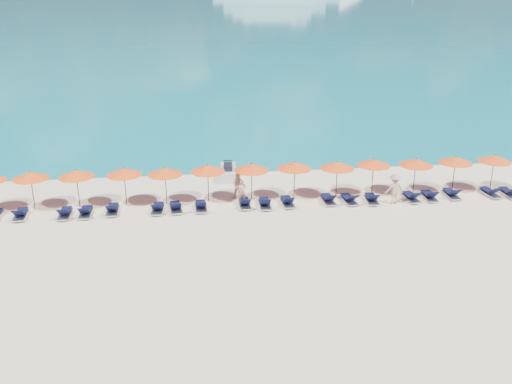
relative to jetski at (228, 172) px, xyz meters
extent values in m
plane|color=beige|center=(1.14, -9.11, -0.40)|extent=(1400.00, 1400.00, 0.00)
ellipsoid|color=black|center=(-148.86, 550.89, -35.40)|extent=(162.00, 126.00, 85.50)
cube|color=silver|center=(0.00, 0.03, -0.06)|extent=(1.21, 2.79, 0.62)
cube|color=black|center=(-0.01, -0.20, 0.39)|extent=(0.64, 1.17, 0.40)
cylinder|color=black|center=(0.05, 0.71, 0.56)|extent=(0.63, 0.11, 0.07)
imported|color=tan|center=(0.48, -4.78, 0.33)|extent=(0.59, 0.45, 1.47)
imported|color=tan|center=(0.35, -4.00, 0.43)|extent=(0.87, 0.58, 1.66)
imported|color=tan|center=(9.31, -5.78, 0.52)|extent=(1.25, 0.71, 1.83)
cylinder|color=black|center=(-11.45, -4.10, 0.70)|extent=(0.05, 0.05, 2.20)
cone|color=#F64E14|center=(-11.45, -4.10, 1.62)|extent=(2.10, 2.10, 0.42)
sphere|color=black|center=(-11.45, -4.10, 1.84)|extent=(0.08, 0.08, 0.08)
cylinder|color=black|center=(-8.94, -4.08, 0.70)|extent=(0.05, 0.05, 2.20)
cone|color=#F64E14|center=(-8.94, -4.08, 1.62)|extent=(2.10, 2.10, 0.42)
sphere|color=black|center=(-8.94, -4.08, 1.84)|extent=(0.08, 0.08, 0.08)
cylinder|color=black|center=(-6.27, -4.06, 0.70)|extent=(0.05, 0.05, 2.20)
cone|color=#F64E14|center=(-6.27, -4.06, 1.62)|extent=(2.10, 2.10, 0.42)
sphere|color=black|center=(-6.27, -4.06, 1.84)|extent=(0.08, 0.08, 0.08)
cylinder|color=black|center=(-3.92, -4.26, 0.70)|extent=(0.05, 0.05, 2.20)
cone|color=#F64E14|center=(-3.92, -4.26, 1.62)|extent=(2.10, 2.10, 0.42)
sphere|color=black|center=(-3.92, -4.26, 1.84)|extent=(0.08, 0.08, 0.08)
cylinder|color=black|center=(-1.46, -4.05, 0.70)|extent=(0.05, 0.05, 2.20)
cone|color=#F64E14|center=(-1.46, -4.05, 1.62)|extent=(2.10, 2.10, 0.42)
sphere|color=black|center=(-1.46, -4.05, 1.84)|extent=(0.08, 0.08, 0.08)
cylinder|color=black|center=(1.12, -4.11, 0.70)|extent=(0.05, 0.05, 2.20)
cone|color=#F64E14|center=(1.12, -4.11, 1.62)|extent=(2.10, 2.10, 0.42)
sphere|color=black|center=(1.12, -4.11, 1.84)|extent=(0.08, 0.08, 0.08)
cylinder|color=black|center=(3.69, -4.09, 0.70)|extent=(0.05, 0.05, 2.20)
cone|color=#F64E14|center=(3.69, -4.09, 1.62)|extent=(2.10, 2.10, 0.42)
sphere|color=black|center=(3.69, -4.09, 1.84)|extent=(0.08, 0.08, 0.08)
cylinder|color=black|center=(6.23, -4.32, 0.70)|extent=(0.05, 0.05, 2.20)
cone|color=#F64E14|center=(6.23, -4.32, 1.62)|extent=(2.10, 2.10, 0.42)
sphere|color=black|center=(6.23, -4.32, 1.84)|extent=(0.08, 0.08, 0.08)
cylinder|color=black|center=(8.55, -4.05, 0.70)|extent=(0.05, 0.05, 2.20)
cone|color=#F64E14|center=(8.55, -4.05, 1.62)|extent=(2.10, 2.10, 0.42)
sphere|color=black|center=(8.55, -4.05, 1.84)|extent=(0.08, 0.08, 0.08)
cylinder|color=black|center=(11.09, -4.32, 0.70)|extent=(0.05, 0.05, 2.20)
cone|color=#F64E14|center=(11.09, -4.32, 1.62)|extent=(2.10, 2.10, 0.42)
sphere|color=black|center=(11.09, -4.32, 1.84)|extent=(0.08, 0.08, 0.08)
cylinder|color=black|center=(13.69, -4.15, 0.70)|extent=(0.05, 0.05, 2.20)
cone|color=#F64E14|center=(13.69, -4.15, 1.62)|extent=(2.10, 2.10, 0.42)
sphere|color=black|center=(13.69, -4.15, 1.84)|extent=(0.08, 0.08, 0.08)
cylinder|color=black|center=(16.20, -4.15, 0.70)|extent=(0.05, 0.05, 2.20)
cone|color=#F64E14|center=(16.20, -4.15, 1.62)|extent=(2.10, 2.10, 0.42)
sphere|color=black|center=(16.20, -4.15, 1.84)|extent=(0.08, 0.08, 0.08)
cube|color=silver|center=(-11.90, -5.41, -0.26)|extent=(0.72, 1.73, 0.06)
cube|color=black|center=(-11.91, -5.16, -0.10)|extent=(0.61, 1.13, 0.04)
cube|color=black|center=(-11.87, -5.96, 0.15)|extent=(0.58, 0.57, 0.43)
cube|color=silver|center=(-9.48, -5.56, -0.26)|extent=(0.63, 1.70, 0.06)
cube|color=black|center=(-9.48, -5.31, -0.10)|extent=(0.56, 1.10, 0.04)
cube|color=black|center=(-9.48, -6.11, 0.15)|extent=(0.55, 0.54, 0.43)
cube|color=silver|center=(-8.37, -5.52, -0.26)|extent=(0.63, 1.70, 0.06)
cube|color=black|center=(-8.37, -5.27, -0.10)|extent=(0.55, 1.10, 0.04)
cube|color=black|center=(-8.37, -6.07, 0.15)|extent=(0.55, 0.54, 0.43)
cube|color=silver|center=(-6.92, -5.32, -0.26)|extent=(0.62, 1.70, 0.06)
cube|color=black|center=(-6.92, -5.07, -0.10)|extent=(0.55, 1.10, 0.04)
cube|color=black|center=(-6.92, -5.87, 0.15)|extent=(0.55, 0.54, 0.43)
cube|color=silver|center=(-4.40, -5.45, -0.26)|extent=(0.72, 1.73, 0.06)
cube|color=black|center=(-4.38, -5.20, -0.10)|extent=(0.61, 1.13, 0.04)
cube|color=black|center=(-4.43, -6.00, 0.15)|extent=(0.58, 0.57, 0.43)
cube|color=silver|center=(-3.38, -5.42, -0.26)|extent=(0.79, 1.75, 0.06)
cube|color=black|center=(-3.41, -5.17, -0.10)|extent=(0.66, 1.15, 0.04)
cube|color=black|center=(-3.33, -5.96, 0.15)|extent=(0.60, 0.59, 0.43)
cube|color=silver|center=(-1.96, -5.42, -0.26)|extent=(0.66, 1.71, 0.06)
cube|color=black|center=(-1.96, -5.17, -0.10)|extent=(0.57, 1.11, 0.04)
cube|color=black|center=(-1.95, -5.97, 0.15)|extent=(0.56, 0.55, 0.43)
cube|color=silver|center=(0.57, -5.27, -0.26)|extent=(0.64, 1.71, 0.06)
cube|color=black|center=(0.57, -5.02, -0.10)|extent=(0.56, 1.11, 0.04)
cube|color=black|center=(0.58, -5.82, 0.15)|extent=(0.56, 0.54, 0.43)
cube|color=silver|center=(1.73, -5.44, -0.26)|extent=(0.66, 1.71, 0.06)
cube|color=black|center=(1.74, -5.19, -0.10)|extent=(0.57, 1.11, 0.04)
cube|color=black|center=(1.72, -5.99, 0.15)|extent=(0.56, 0.55, 0.43)
cube|color=silver|center=(3.08, -5.30, -0.26)|extent=(0.68, 1.72, 0.06)
cube|color=black|center=(3.07, -5.05, -0.10)|extent=(0.59, 1.12, 0.04)
cube|color=black|center=(3.10, -5.85, 0.15)|extent=(0.57, 0.56, 0.43)
cube|color=silver|center=(5.53, -5.22, -0.26)|extent=(0.67, 1.72, 0.06)
cube|color=black|center=(5.52, -4.97, -0.10)|extent=(0.58, 1.12, 0.04)
cube|color=black|center=(5.55, -5.77, 0.15)|extent=(0.57, 0.55, 0.43)
cube|color=silver|center=(6.76, -5.36, -0.26)|extent=(0.78, 1.75, 0.06)
cube|color=black|center=(6.73, -5.11, -0.10)|extent=(0.65, 1.15, 0.04)
cube|color=black|center=(6.81, -5.91, 0.15)|extent=(0.60, 0.59, 0.43)
cube|color=silver|center=(8.11, -5.44, -0.26)|extent=(0.77, 1.75, 0.06)
cube|color=black|center=(8.13, -5.19, -0.10)|extent=(0.65, 1.15, 0.04)
cube|color=black|center=(8.06, -5.99, 0.15)|extent=(0.60, 0.58, 0.43)
cube|color=silver|center=(10.53, -5.43, -0.26)|extent=(0.67, 1.72, 0.06)
cube|color=black|center=(10.52, -5.18, -0.10)|extent=(0.58, 1.12, 0.04)
cube|color=black|center=(10.54, -5.98, 0.15)|extent=(0.57, 0.55, 0.43)
cube|color=silver|center=(11.69, -5.40, -0.26)|extent=(0.74, 1.74, 0.06)
cube|color=black|center=(11.71, -5.15, -0.10)|extent=(0.63, 1.14, 0.04)
cube|color=black|center=(11.65, -5.94, 0.15)|extent=(0.59, 0.57, 0.43)
cube|color=silver|center=(13.16, -5.20, -0.26)|extent=(0.68, 1.72, 0.06)
cube|color=black|center=(13.17, -4.95, -0.10)|extent=(0.59, 1.12, 0.04)
cube|color=black|center=(13.14, -5.75, 0.15)|extent=(0.57, 0.55, 0.43)
cube|color=silver|center=(15.58, -5.24, -0.26)|extent=(0.79, 1.75, 0.06)
cube|color=black|center=(15.56, -4.99, -0.10)|extent=(0.66, 1.15, 0.04)
cube|color=black|center=(15.64, -5.79, 0.15)|extent=(0.60, 0.59, 0.43)
cube|color=silver|center=(16.69, -5.42, -0.26)|extent=(0.63, 1.70, 0.06)
cube|color=black|center=(16.69, -5.17, -0.10)|extent=(0.56, 1.10, 0.04)
camera|label=1|loc=(-2.39, -35.76, 12.08)|focal=40.00mm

